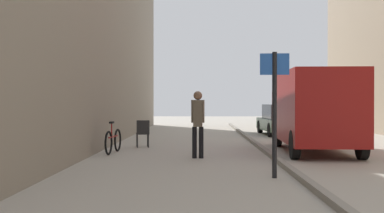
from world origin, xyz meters
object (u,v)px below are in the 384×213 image
(pedestrian_main_foreground, at_px, (198,120))
(cafe_chair_near_window, at_px, (143,132))
(street_sign_post, at_px, (275,103))
(bicycle_leaning, at_px, (113,141))
(delivery_van, at_px, (315,110))
(parked_car, at_px, (282,120))

(pedestrian_main_foreground, height_order, cafe_chair_near_window, pedestrian_main_foreground)
(pedestrian_main_foreground, relative_size, street_sign_post, 0.72)
(bicycle_leaning, bearing_deg, cafe_chair_near_window, 76.17)
(delivery_van, xyz_separation_m, bicycle_leaning, (-6.21, -0.38, -0.95))
(bicycle_leaning, height_order, cafe_chair_near_window, bicycle_leaning)
(delivery_van, distance_m, street_sign_post, 5.59)
(pedestrian_main_foreground, xyz_separation_m, bicycle_leaning, (-2.59, 1.27, -0.70))
(pedestrian_main_foreground, bearing_deg, parked_car, 72.86)
(parked_car, relative_size, cafe_chair_near_window, 4.55)
(pedestrian_main_foreground, height_order, bicycle_leaning, pedestrian_main_foreground)
(delivery_van, xyz_separation_m, cafe_chair_near_window, (-5.54, 1.58, -0.78))
(pedestrian_main_foreground, relative_size, parked_car, 0.44)
(delivery_van, bearing_deg, street_sign_post, -109.23)
(pedestrian_main_foreground, bearing_deg, street_sign_post, -60.90)
(bicycle_leaning, bearing_deg, street_sign_post, -43.82)
(street_sign_post, bearing_deg, delivery_van, -108.73)
(pedestrian_main_foreground, relative_size, cafe_chair_near_window, 1.99)
(parked_car, bearing_deg, cafe_chair_near_window, -134.26)
(cafe_chair_near_window, bearing_deg, pedestrian_main_foreground, -70.16)
(street_sign_post, relative_size, cafe_chair_near_window, 2.77)
(pedestrian_main_foreground, height_order, delivery_van, delivery_van)
(parked_car, height_order, street_sign_post, street_sign_post)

